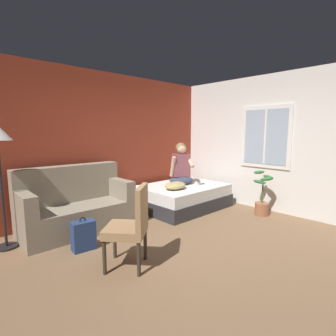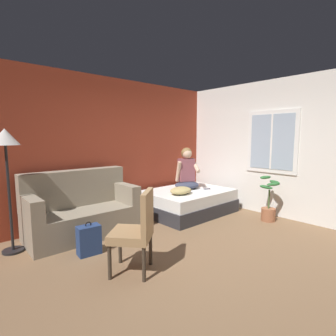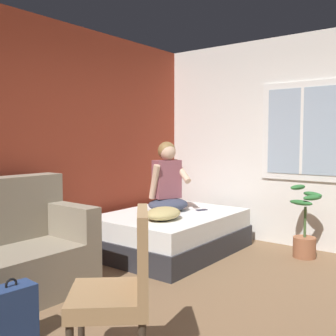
{
  "view_description": "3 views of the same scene",
  "coord_description": "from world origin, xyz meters",
  "px_view_note": "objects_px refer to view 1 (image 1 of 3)",
  "views": [
    {
      "loc": [
        -2.54,
        -2.1,
        1.6
      ],
      "look_at": [
        0.73,
        1.39,
        0.92
      ],
      "focal_mm": 28.0,
      "sensor_mm": 36.0,
      "label": 1
    },
    {
      "loc": [
        -2.54,
        -2.1,
        1.6
      ],
      "look_at": [
        0.4,
        1.17,
        1.06
      ],
      "focal_mm": 28.0,
      "sensor_mm": 36.0,
      "label": 2
    },
    {
      "loc": [
        -2.47,
        -1.26,
        1.4
      ],
      "look_at": [
        0.75,
        1.2,
        1.09
      ],
      "focal_mm": 42.0,
      "sensor_mm": 36.0,
      "label": 3
    }
  ],
  "objects_px": {
    "potted_plant": "(262,200)",
    "cell_phone": "(201,184)",
    "couch": "(76,206)",
    "bed": "(182,197)",
    "person_seated": "(181,167)",
    "side_chair": "(131,224)",
    "throw_pillow": "(175,186)",
    "backpack": "(83,236)"
  },
  "relations": [
    {
      "from": "bed",
      "to": "side_chair",
      "type": "xyz_separation_m",
      "value": [
        -2.2,
        -1.28,
        0.3
      ]
    },
    {
      "from": "bed",
      "to": "person_seated",
      "type": "distance_m",
      "value": 0.62
    },
    {
      "from": "side_chair",
      "to": "throw_pillow",
      "type": "height_order",
      "value": "side_chair"
    },
    {
      "from": "side_chair",
      "to": "person_seated",
      "type": "distance_m",
      "value": 2.72
    },
    {
      "from": "bed",
      "to": "throw_pillow",
      "type": "xyz_separation_m",
      "value": [
        -0.37,
        -0.17,
        0.31
      ]
    },
    {
      "from": "side_chair",
      "to": "person_seated",
      "type": "relative_size",
      "value": 1.12
    },
    {
      "from": "couch",
      "to": "cell_phone",
      "type": "distance_m",
      "value": 2.6
    },
    {
      "from": "backpack",
      "to": "throw_pillow",
      "type": "height_order",
      "value": "throw_pillow"
    },
    {
      "from": "backpack",
      "to": "cell_phone",
      "type": "relative_size",
      "value": 3.18
    },
    {
      "from": "potted_plant",
      "to": "bed",
      "type": "bearing_deg",
      "value": 118.24
    },
    {
      "from": "couch",
      "to": "side_chair",
      "type": "distance_m",
      "value": 1.59
    },
    {
      "from": "throw_pillow",
      "to": "potted_plant",
      "type": "relative_size",
      "value": 0.56
    },
    {
      "from": "couch",
      "to": "person_seated",
      "type": "xyz_separation_m",
      "value": [
        2.28,
        -0.17,
        0.44
      ]
    },
    {
      "from": "throw_pillow",
      "to": "side_chair",
      "type": "bearing_deg",
      "value": -148.7
    },
    {
      "from": "couch",
      "to": "cell_phone",
      "type": "height_order",
      "value": "couch"
    },
    {
      "from": "side_chair",
      "to": "potted_plant",
      "type": "xyz_separation_m",
      "value": [
        2.94,
        -0.12,
        -0.23
      ]
    },
    {
      "from": "person_seated",
      "to": "throw_pillow",
      "type": "relative_size",
      "value": 1.82
    },
    {
      "from": "bed",
      "to": "side_chair",
      "type": "height_order",
      "value": "side_chair"
    },
    {
      "from": "potted_plant",
      "to": "couch",
      "type": "bearing_deg",
      "value": 149.8
    },
    {
      "from": "bed",
      "to": "throw_pillow",
      "type": "height_order",
      "value": "throw_pillow"
    },
    {
      "from": "couch",
      "to": "person_seated",
      "type": "relative_size",
      "value": 1.96
    },
    {
      "from": "bed",
      "to": "potted_plant",
      "type": "xyz_separation_m",
      "value": [
        0.75,
        -1.39,
        0.07
      ]
    },
    {
      "from": "couch",
      "to": "person_seated",
      "type": "distance_m",
      "value": 2.32
    },
    {
      "from": "side_chair",
      "to": "cell_phone",
      "type": "height_order",
      "value": "side_chair"
    },
    {
      "from": "couch",
      "to": "potted_plant",
      "type": "distance_m",
      "value": 3.38
    },
    {
      "from": "side_chair",
      "to": "potted_plant",
      "type": "height_order",
      "value": "side_chair"
    },
    {
      "from": "potted_plant",
      "to": "cell_phone",
      "type": "bearing_deg",
      "value": 107.2
    },
    {
      "from": "throw_pillow",
      "to": "cell_phone",
      "type": "relative_size",
      "value": 3.33
    },
    {
      "from": "bed",
      "to": "throw_pillow",
      "type": "relative_size",
      "value": 3.68
    },
    {
      "from": "couch",
      "to": "bed",
      "type": "bearing_deg",
      "value": -7.99
    },
    {
      "from": "bed",
      "to": "potted_plant",
      "type": "height_order",
      "value": "potted_plant"
    },
    {
      "from": "backpack",
      "to": "throw_pillow",
      "type": "relative_size",
      "value": 0.95
    },
    {
      "from": "couch",
      "to": "potted_plant",
      "type": "height_order",
      "value": "couch"
    },
    {
      "from": "couch",
      "to": "cell_phone",
      "type": "relative_size",
      "value": 11.91
    },
    {
      "from": "couch",
      "to": "side_chair",
      "type": "xyz_separation_m",
      "value": [
        -0.02,
        -1.58,
        0.14
      ]
    },
    {
      "from": "cell_phone",
      "to": "potted_plant",
      "type": "distance_m",
      "value": 1.26
    },
    {
      "from": "couch",
      "to": "throw_pillow",
      "type": "xyz_separation_m",
      "value": [
        1.8,
        -0.47,
        0.16
      ]
    },
    {
      "from": "side_chair",
      "to": "person_seated",
      "type": "height_order",
      "value": "person_seated"
    },
    {
      "from": "throw_pillow",
      "to": "cell_phone",
      "type": "xyz_separation_m",
      "value": [
        0.75,
        -0.04,
        -0.07
      ]
    },
    {
      "from": "bed",
      "to": "couch",
      "type": "relative_size",
      "value": 1.03
    },
    {
      "from": "person_seated",
      "to": "potted_plant",
      "type": "xyz_separation_m",
      "value": [
        0.65,
        -1.53,
        -0.53
      ]
    },
    {
      "from": "bed",
      "to": "cell_phone",
      "type": "height_order",
      "value": "cell_phone"
    }
  ]
}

